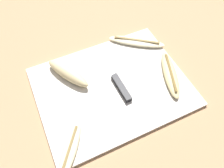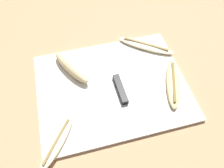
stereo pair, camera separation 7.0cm
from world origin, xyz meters
name	(u,v)px [view 2 (the right image)]	position (x,y,z in m)	size (l,w,h in m)	color
ground_plane	(112,88)	(0.00, 0.00, 0.00)	(4.00, 4.00, 0.00)	tan
cutting_board	(112,87)	(0.00, 0.00, 0.01)	(0.48, 0.37, 0.01)	silver
knife	(118,82)	(0.02, 0.00, 0.02)	(0.03, 0.26, 0.02)	black
banana_cream_curved	(57,142)	(-0.19, -0.14, 0.02)	(0.13, 0.16, 0.02)	beige
banana_spotted_left	(173,83)	(0.19, -0.05, 0.02)	(0.11, 0.19, 0.02)	#DBC684
banana_mellow_near	(71,67)	(-0.12, 0.09, 0.03)	(0.12, 0.17, 0.04)	beige
banana_pale_long	(146,46)	(0.16, 0.13, 0.02)	(0.19, 0.16, 0.02)	beige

